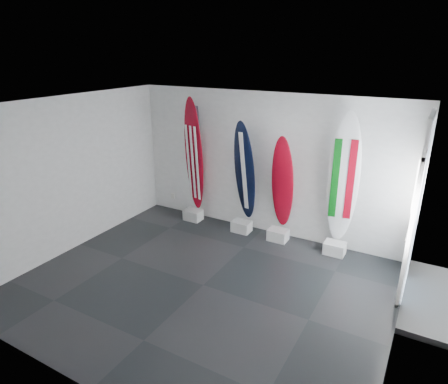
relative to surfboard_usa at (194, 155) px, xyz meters
The scene contains 16 objects.
floor 3.21m from the surfboard_usa, 54.06° to the right, with size 6.00×6.00×0.00m, color black.
ceiling 3.17m from the surfboard_usa, 54.06° to the right, with size 6.00×6.00×0.00m, color white.
wall_back 1.67m from the surfboard_usa, ahead, with size 6.00×6.00×0.00m, color silver.
wall_front 5.06m from the surfboard_usa, 70.93° to the right, with size 6.00×6.00×0.00m, color silver.
wall_left 2.65m from the surfboard_usa, 120.58° to the right, with size 5.00×5.00×0.00m, color silver.
wall_right 5.18m from the surfboard_usa, 26.11° to the right, with size 5.00×5.00×0.00m, color silver.
display_block_usa 1.42m from the surfboard_usa, 90.00° to the right, with size 0.40×0.30×0.24m, color silver.
surfboard_usa is the anchor object (origin of this frame).
display_block_navy 1.91m from the surfboard_usa, ahead, with size 0.40×0.30×0.24m, color silver.
surfboard_navy 1.29m from the surfboard_usa, ahead, with size 0.51×0.08×2.24m, color black.
display_block_swiss 2.56m from the surfboard_usa, ahead, with size 0.40×0.30×0.24m, color silver.
surfboard_swiss 2.15m from the surfboard_usa, ahead, with size 0.46×0.08×2.03m, color maroon.
display_block_italy 3.61m from the surfboard_usa, ahead, with size 0.40×0.30×0.24m, color silver.
surfboard_italy 3.32m from the surfboard_usa, ahead, with size 0.58×0.08×2.55m, color white.
wall_outlet 1.45m from the surfboard_usa, 165.92° to the left, with size 0.09×0.02×0.13m, color silver.
glass_door 4.68m from the surfboard_usa, ahead, with size 0.12×1.16×2.85m, color white, non-canonical shape.
Camera 1 is at (3.10, -4.79, 3.80)m, focal length 31.33 mm.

